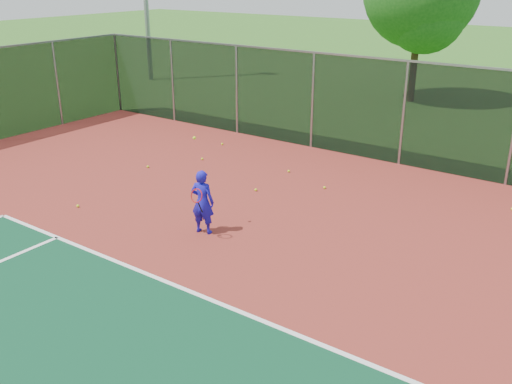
% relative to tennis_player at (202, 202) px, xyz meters
% --- Properties ---
extents(tennis_player, '(0.60, 0.64, 2.10)m').
position_rel_tennis_player_xyz_m(tennis_player, '(0.00, 0.00, 0.00)').
color(tennis_player, '#1913B3').
rests_on(tennis_player, court_apron).
extents(practice_ball_0, '(0.07, 0.07, 0.07)m').
position_rel_tennis_player_xyz_m(practice_ball_0, '(-0.51, 2.68, -0.68)').
color(practice_ball_0, '#CEED1B').
rests_on(practice_ball_0, court_apron).
extents(practice_ball_1, '(0.07, 0.07, 0.07)m').
position_rel_tennis_player_xyz_m(practice_ball_1, '(5.21, 5.20, -0.68)').
color(practice_ball_1, '#CEED1B').
rests_on(practice_ball_1, court_apron).
extents(practice_ball_2, '(0.07, 0.07, 0.07)m').
position_rel_tennis_player_xyz_m(practice_ball_2, '(-3.83, 5.44, -0.68)').
color(practice_ball_2, '#CEED1B').
rests_on(practice_ball_2, court_apron).
extents(practice_ball_3, '(0.07, 0.07, 0.07)m').
position_rel_tennis_player_xyz_m(practice_ball_3, '(-3.38, -0.69, -0.68)').
color(practice_ball_3, '#CEED1B').
rests_on(practice_ball_3, court_apron).
extents(practice_ball_4, '(0.07, 0.07, 0.07)m').
position_rel_tennis_player_xyz_m(practice_ball_4, '(-4.14, 2.39, -0.68)').
color(practice_ball_4, '#CEED1B').
rests_on(practice_ball_4, court_apron).
extents(practice_ball_5, '(0.07, 0.07, 0.07)m').
position_rel_tennis_player_xyz_m(practice_ball_5, '(0.86, 3.87, -0.68)').
color(practice_ball_5, '#CEED1B').
rests_on(practice_ball_5, court_apron).
extents(practice_ball_6, '(0.07, 0.07, 0.07)m').
position_rel_tennis_player_xyz_m(practice_ball_6, '(-0.61, 4.43, -0.68)').
color(practice_ball_6, '#CEED1B').
rests_on(practice_ball_6, court_apron).
extents(practice_ball_7, '(0.07, 0.07, 0.07)m').
position_rel_tennis_player_xyz_m(practice_ball_7, '(-3.33, 3.86, -0.68)').
color(practice_ball_7, '#CEED1B').
rests_on(practice_ball_7, court_apron).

